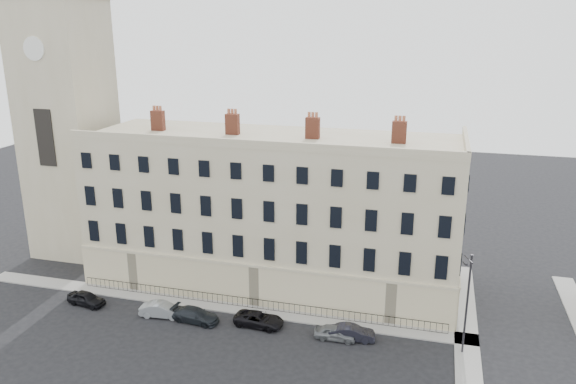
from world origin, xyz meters
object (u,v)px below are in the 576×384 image
object	(u,v)px
car_e	(336,333)
streetlamp	(467,300)
car_d	(259,319)
car_f	(352,333)
car_a	(86,298)
car_c	(195,315)
car_b	(162,310)

from	to	relation	value
car_e	streetlamp	bearing A→B (deg)	-88.13
car_d	car_f	size ratio (longest dim) A/B	1.13
car_f	car_a	bearing A→B (deg)	83.94
car_f	streetlamp	xyz separation A→B (m)	(8.86, 0.23, 4.10)
car_d	car_f	bearing A→B (deg)	-87.66
car_c	car_e	size ratio (longest dim) A/B	1.22
car_b	streetlamp	bearing A→B (deg)	-94.68
car_c	streetlamp	xyz separation A→B (m)	(22.71, 0.89, 4.11)
car_c	car_f	world-z (taller)	car_f
car_d	car_e	bearing A→B (deg)	-90.23
car_a	car_b	distance (m)	7.92
car_b	car_d	bearing A→B (deg)	-91.75
car_e	car_f	bearing A→B (deg)	-78.70
car_d	car_a	bearing A→B (deg)	95.32
car_a	car_d	xyz separation A→B (m)	(16.85, 0.61, -0.03)
car_c	car_f	size ratio (longest dim) A/B	1.12
car_f	streetlamp	size ratio (longest dim) A/B	0.45
car_e	car_a	bearing A→B (deg)	89.43
car_a	car_c	distance (m)	11.19
car_d	car_f	xyz separation A→B (m)	(8.19, -0.13, 0.03)
car_c	car_d	distance (m)	5.72
car_b	car_a	bearing A→B (deg)	82.46
car_d	streetlamp	world-z (taller)	streetlamp
car_b	car_f	distance (m)	17.12
car_e	car_f	world-z (taller)	car_f
car_b	car_e	distance (m)	15.80
car_c	car_f	xyz separation A→B (m)	(13.85, 0.66, 0.01)
car_d	car_f	distance (m)	8.19
car_b	car_e	world-z (taller)	car_b
car_e	streetlamp	world-z (taller)	streetlamp
car_b	car_d	distance (m)	8.96
car_a	streetlamp	distance (m)	34.15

